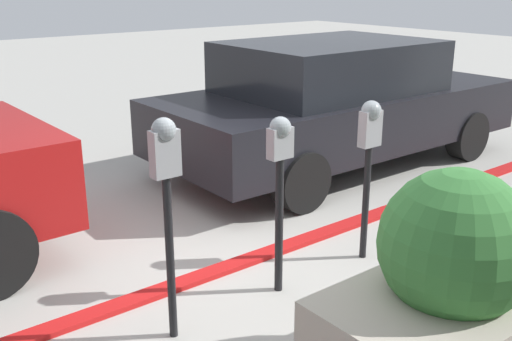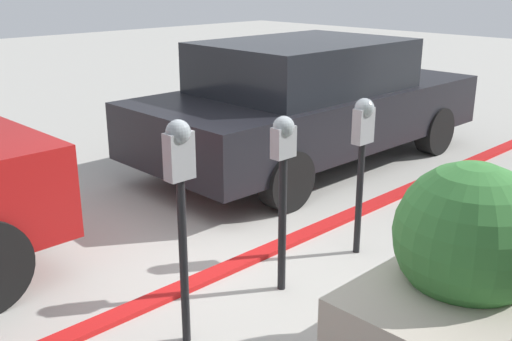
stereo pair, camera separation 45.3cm
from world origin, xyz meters
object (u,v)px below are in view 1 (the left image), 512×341
at_px(parking_meter_nearest, 166,179).
at_px(parked_car_middle, 336,102).
at_px(parking_meter_middle, 369,142).
at_px(planter_box, 450,291).
at_px(parking_meter_second, 280,167).

relative_size(parking_meter_nearest, parked_car_middle, 0.32).
relative_size(parking_meter_middle, planter_box, 0.85).
relative_size(planter_box, parked_car_middle, 0.34).
bearing_deg(parking_meter_middle, parked_car_middle, 50.03).
relative_size(parking_meter_nearest, planter_box, 0.93).
distance_m(parking_meter_nearest, planter_box, 1.82).
distance_m(parking_meter_middle, planter_box, 1.61).
bearing_deg(parking_meter_second, planter_box, -82.92).
distance_m(parking_meter_second, planter_box, 1.44).
distance_m(parking_meter_nearest, parked_car_middle, 4.12).
distance_m(planter_box, parked_car_middle, 4.17).
bearing_deg(parked_car_middle, parking_meter_nearest, -149.93).
height_order(parking_meter_nearest, parked_car_middle, parked_car_middle).
height_order(parking_meter_nearest, parking_meter_middle, parking_meter_nearest).
xyz_separation_m(parking_meter_middle, planter_box, (-0.76, -1.34, -0.49)).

